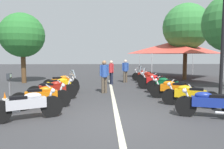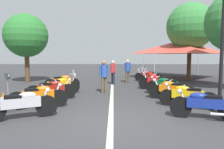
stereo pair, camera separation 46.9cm
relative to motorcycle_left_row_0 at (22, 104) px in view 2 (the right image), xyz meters
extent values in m
plane|color=#38383A|center=(-0.26, -2.72, -0.47)|extent=(80.00, 80.00, 0.00)
cube|color=beige|center=(3.39, -2.72, -0.47)|extent=(13.16, 0.16, 0.01)
cylinder|color=black|center=(0.31, -0.65, -0.13)|extent=(0.42, 0.67, 0.68)
cube|color=silver|center=(-0.01, 0.02, 0.05)|extent=(0.74, 1.13, 0.30)
ellipsoid|color=silver|center=(0.07, -0.15, 0.25)|extent=(0.46, 0.58, 0.22)
cube|color=black|center=(-0.11, 0.21, 0.23)|extent=(0.44, 0.55, 0.12)
cylinder|color=silver|center=(0.28, -0.60, 0.17)|extent=(0.19, 0.29, 0.58)
cylinder|color=silver|center=(0.27, -0.56, 0.53)|extent=(0.58, 0.30, 0.04)
sphere|color=silver|center=(0.33, -0.70, 0.37)|extent=(0.14, 0.14, 0.14)
cylinder|color=silver|center=(-0.04, 0.49, -0.23)|extent=(0.31, 0.53, 0.08)
cylinder|color=black|center=(1.56, -0.72, -0.14)|extent=(0.36, 0.67, 0.66)
cylinder|color=black|center=(1.05, 0.66, -0.14)|extent=(0.36, 0.67, 0.66)
cube|color=orange|center=(1.30, -0.03, 0.04)|extent=(0.65, 1.15, 0.30)
ellipsoid|color=orange|center=(1.37, -0.20, 0.24)|extent=(0.43, 0.58, 0.22)
cube|color=black|center=(1.23, 0.18, 0.22)|extent=(0.41, 0.54, 0.12)
cylinder|color=silver|center=(1.54, -0.66, 0.16)|extent=(0.17, 0.30, 0.58)
cylinder|color=silver|center=(1.53, -0.62, 0.52)|extent=(0.59, 0.25, 0.04)
sphere|color=silver|center=(1.58, -0.76, 0.36)|extent=(0.14, 0.14, 0.14)
cylinder|color=silver|center=(1.32, 0.45, -0.24)|extent=(0.27, 0.54, 0.08)
cylinder|color=black|center=(3.03, -0.76, -0.13)|extent=(0.36, 0.68, 0.67)
cylinder|color=black|center=(2.53, 0.63, -0.13)|extent=(0.36, 0.68, 0.67)
cube|color=maroon|center=(2.78, -0.06, 0.05)|extent=(0.65, 1.16, 0.30)
ellipsoid|color=maroon|center=(2.84, -0.23, 0.25)|extent=(0.42, 0.58, 0.22)
cube|color=black|center=(2.71, 0.14, 0.23)|extent=(0.41, 0.54, 0.12)
cylinder|color=silver|center=(3.01, -0.70, 0.17)|extent=(0.16, 0.30, 0.58)
cylinder|color=silver|center=(3.00, -0.67, 0.53)|extent=(0.60, 0.25, 0.04)
sphere|color=silver|center=(3.05, -0.81, 0.37)|extent=(0.14, 0.14, 0.14)
cylinder|color=silver|center=(2.80, 0.42, -0.23)|extent=(0.26, 0.54, 0.08)
cylinder|color=black|center=(4.51, -0.72, -0.16)|extent=(0.41, 0.62, 0.62)
cylinder|color=black|center=(3.82, 0.63, -0.16)|extent=(0.41, 0.62, 0.62)
cube|color=#EAB214|center=(4.16, -0.04, 0.02)|extent=(0.77, 1.15, 0.30)
ellipsoid|color=#EAB214|center=(4.25, -0.20, 0.22)|extent=(0.47, 0.58, 0.22)
cube|color=black|center=(4.06, 0.16, 0.20)|extent=(0.45, 0.55, 0.12)
cylinder|color=silver|center=(4.48, -0.66, 0.14)|extent=(0.19, 0.29, 0.58)
cylinder|color=silver|center=(4.46, -0.63, 0.50)|extent=(0.57, 0.32, 0.04)
sphere|color=silver|center=(4.53, -0.76, 0.34)|extent=(0.14, 0.14, 0.14)
cylinder|color=silver|center=(4.12, 0.45, -0.25)|extent=(0.32, 0.53, 0.08)
cube|color=silver|center=(4.50, -0.70, 0.57)|extent=(0.38, 0.27, 0.32)
cylinder|color=black|center=(5.69, -0.52, -0.15)|extent=(0.34, 0.65, 0.64)
cylinder|color=black|center=(5.25, 0.77, -0.15)|extent=(0.34, 0.65, 0.64)
cube|color=orange|center=(5.47, 0.12, 0.03)|extent=(0.60, 1.07, 0.30)
ellipsoid|color=orange|center=(5.53, -0.05, 0.23)|extent=(0.41, 0.58, 0.22)
cube|color=black|center=(5.40, 0.33, 0.21)|extent=(0.40, 0.54, 0.12)
cylinder|color=silver|center=(5.67, -0.46, 0.15)|extent=(0.16, 0.30, 0.58)
cylinder|color=silver|center=(5.66, -0.43, 0.51)|extent=(0.60, 0.24, 0.04)
sphere|color=silver|center=(5.71, -0.57, 0.35)|extent=(0.14, 0.14, 0.14)
cylinder|color=silver|center=(5.51, 0.57, -0.25)|extent=(0.25, 0.55, 0.08)
cylinder|color=black|center=(0.23, -4.93, -0.14)|extent=(0.33, 0.67, 0.66)
cube|color=navy|center=(0.03, -5.60, 0.04)|extent=(0.58, 1.09, 0.30)
ellipsoid|color=navy|center=(0.08, -5.42, 0.24)|extent=(0.40, 0.57, 0.22)
cube|color=black|center=(-0.03, -5.81, 0.22)|extent=(0.39, 0.54, 0.12)
cylinder|color=silver|center=(0.22, -4.99, 0.16)|extent=(0.15, 0.30, 0.58)
cylinder|color=silver|center=(0.21, -5.03, 0.52)|extent=(0.60, 0.22, 0.04)
sphere|color=silver|center=(0.25, -4.88, 0.36)|extent=(0.14, 0.14, 0.14)
cylinder|color=silver|center=(-0.26, -5.94, -0.24)|extent=(0.24, 0.55, 0.08)
cylinder|color=black|center=(1.79, -4.91, -0.15)|extent=(0.39, 0.63, 0.63)
cylinder|color=black|center=(1.17, -6.27, -0.15)|extent=(0.39, 0.63, 0.63)
cube|color=#EAB214|center=(1.48, -5.59, 0.03)|extent=(0.73, 1.14, 0.30)
ellipsoid|color=#EAB214|center=(1.56, -5.43, 0.23)|extent=(0.45, 0.58, 0.22)
cube|color=black|center=(1.39, -5.79, 0.21)|extent=(0.44, 0.54, 0.12)
cylinder|color=silver|center=(1.77, -4.97, 0.15)|extent=(0.18, 0.29, 0.58)
cylinder|color=silver|center=(1.75, -5.01, 0.51)|extent=(0.58, 0.29, 0.04)
sphere|color=silver|center=(1.81, -4.87, 0.35)|extent=(0.14, 0.14, 0.14)
cylinder|color=silver|center=(1.13, -5.92, -0.25)|extent=(0.30, 0.53, 0.08)
cylinder|color=black|center=(3.14, -4.72, -0.15)|extent=(0.38, 0.64, 0.64)
cylinder|color=black|center=(2.56, -6.07, -0.15)|extent=(0.38, 0.64, 0.64)
cube|color=orange|center=(2.85, -5.40, 0.03)|extent=(0.69, 1.13, 0.30)
ellipsoid|color=orange|center=(2.92, -5.23, 0.23)|extent=(0.44, 0.58, 0.22)
cube|color=black|center=(2.76, -5.60, 0.21)|extent=(0.43, 0.54, 0.12)
cylinder|color=silver|center=(3.11, -4.78, 0.15)|extent=(0.18, 0.29, 0.58)
cylinder|color=silver|center=(3.10, -4.82, 0.51)|extent=(0.59, 0.28, 0.04)
sphere|color=silver|center=(3.15, -4.68, 0.35)|extent=(0.14, 0.14, 0.14)
cylinder|color=silver|center=(2.51, -5.73, -0.25)|extent=(0.29, 0.54, 0.08)
cylinder|color=black|center=(4.31, -4.82, -0.13)|extent=(0.41, 0.67, 0.67)
cylinder|color=black|center=(3.71, -6.11, -0.13)|extent=(0.41, 0.67, 0.67)
cube|color=#0C592D|center=(4.01, -5.46, 0.05)|extent=(0.71, 1.10, 0.30)
ellipsoid|color=#0C592D|center=(4.09, -5.30, 0.25)|extent=(0.46, 0.58, 0.22)
cube|color=black|center=(3.92, -5.66, 0.23)|extent=(0.44, 0.54, 0.12)
cylinder|color=silver|center=(4.28, -4.87, 0.17)|extent=(0.19, 0.29, 0.58)
cylinder|color=silver|center=(4.27, -4.91, 0.53)|extent=(0.58, 0.30, 0.04)
sphere|color=silver|center=(4.33, -4.77, 0.37)|extent=(0.14, 0.14, 0.14)
cylinder|color=silver|center=(3.67, -5.78, -0.24)|extent=(0.30, 0.53, 0.08)
cylinder|color=black|center=(5.69, -4.62, -0.13)|extent=(0.40, 0.67, 0.67)
cylinder|color=black|center=(5.08, -5.98, -0.13)|extent=(0.40, 0.67, 0.67)
cube|color=red|center=(5.39, -5.30, 0.05)|extent=(0.72, 1.15, 0.30)
ellipsoid|color=red|center=(5.46, -5.14, 0.25)|extent=(0.45, 0.58, 0.22)
cube|color=black|center=(5.30, -5.50, 0.23)|extent=(0.43, 0.54, 0.12)
cylinder|color=silver|center=(5.66, -4.67, 0.17)|extent=(0.18, 0.29, 0.58)
cylinder|color=silver|center=(5.65, -4.71, 0.53)|extent=(0.58, 0.29, 0.04)
sphere|color=silver|center=(5.71, -4.57, 0.37)|extent=(0.14, 0.14, 0.14)
cylinder|color=silver|center=(5.04, -5.64, -0.23)|extent=(0.30, 0.54, 0.08)
cube|color=silver|center=(5.68, -4.64, 0.60)|extent=(0.38, 0.26, 0.32)
cylinder|color=black|center=(6.90, -4.78, -0.15)|extent=(0.35, 0.65, 0.64)
cylinder|color=black|center=(6.42, -6.08, -0.15)|extent=(0.35, 0.65, 0.64)
cube|color=maroon|center=(6.66, -5.43, 0.03)|extent=(0.62, 1.09, 0.30)
ellipsoid|color=maroon|center=(6.72, -5.26, 0.23)|extent=(0.42, 0.58, 0.22)
cube|color=black|center=(6.59, -5.64, 0.21)|extent=(0.41, 0.54, 0.12)
cylinder|color=silver|center=(6.88, -4.84, 0.15)|extent=(0.16, 0.30, 0.58)
cylinder|color=silver|center=(6.87, -4.87, 0.51)|extent=(0.60, 0.25, 0.04)
sphere|color=silver|center=(6.92, -4.73, 0.35)|extent=(0.14, 0.14, 0.14)
cylinder|color=silver|center=(6.35, -5.76, -0.25)|extent=(0.26, 0.54, 0.08)
cylinder|color=black|center=(8.26, -4.86, -0.16)|extent=(0.40, 0.62, 0.62)
cylinder|color=black|center=(7.65, -6.08, -0.16)|extent=(0.40, 0.62, 0.62)
cube|color=maroon|center=(7.95, -5.47, 0.02)|extent=(0.71, 1.05, 0.30)
ellipsoid|color=maroon|center=(8.03, -5.31, 0.22)|extent=(0.46, 0.58, 0.22)
cube|color=black|center=(7.86, -5.67, 0.20)|extent=(0.45, 0.55, 0.12)
cylinder|color=silver|center=(8.23, -4.92, 0.14)|extent=(0.19, 0.29, 0.58)
cylinder|color=silver|center=(8.21, -4.95, 0.50)|extent=(0.57, 0.31, 0.04)
sphere|color=silver|center=(8.28, -4.82, 0.34)|extent=(0.14, 0.14, 0.14)
cylinder|color=silver|center=(7.61, -5.76, -0.25)|extent=(0.32, 0.53, 0.08)
cube|color=silver|center=(8.25, -4.88, 0.57)|extent=(0.38, 0.27, 0.32)
cylinder|color=black|center=(9.57, -4.74, -0.16)|extent=(0.41, 0.62, 0.62)
cylinder|color=black|center=(8.86, -6.11, -0.16)|extent=(0.41, 0.62, 0.62)
cube|color=maroon|center=(9.21, -5.43, 0.02)|extent=(0.79, 1.17, 0.30)
ellipsoid|color=maroon|center=(9.30, -5.27, 0.22)|extent=(0.47, 0.58, 0.22)
cube|color=black|center=(9.11, -5.62, 0.20)|extent=(0.45, 0.55, 0.12)
cylinder|color=silver|center=(9.54, -4.80, 0.14)|extent=(0.20, 0.29, 0.58)
cylinder|color=silver|center=(9.52, -4.83, 0.50)|extent=(0.57, 0.32, 0.04)
sphere|color=silver|center=(9.59, -4.70, 0.34)|extent=(0.14, 0.14, 0.14)
cylinder|color=silver|center=(8.84, -5.76, -0.25)|extent=(0.32, 0.52, 0.08)
cylinder|color=black|center=(1.96, -7.04, 1.67)|extent=(0.14, 0.14, 4.29)
cylinder|color=slate|center=(1.56, 1.21, 0.08)|extent=(0.06, 0.06, 1.10)
cube|color=#33383D|center=(1.56, 1.21, 0.71)|extent=(0.19, 0.14, 0.22)
cube|color=#B2D8BF|center=(1.55, 1.15, 0.73)|extent=(0.10, 0.02, 0.12)
cube|color=orange|center=(1.44, 1.35, -0.45)|extent=(0.36, 0.36, 0.03)
cone|color=orange|center=(1.44, 1.35, -0.15)|extent=(0.26, 0.26, 0.60)
cylinder|color=white|center=(1.44, 1.35, -0.13)|extent=(0.19, 0.19, 0.07)
cylinder|color=brown|center=(8.59, -3.89, -0.06)|extent=(0.14, 0.14, 0.81)
cylinder|color=brown|center=(8.52, -3.73, -0.06)|extent=(0.14, 0.14, 0.81)
cylinder|color=#2D51A5|center=(8.56, -3.81, 0.64)|extent=(0.32, 0.32, 0.61)
cylinder|color=#2D51A5|center=(8.65, -4.01, 0.68)|extent=(0.09, 0.09, 0.55)
cylinder|color=#2D51A5|center=(8.46, -3.61, 0.68)|extent=(0.09, 0.09, 0.55)
sphere|color=beige|center=(8.56, -3.81, 1.06)|extent=(0.22, 0.22, 0.22)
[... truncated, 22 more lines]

